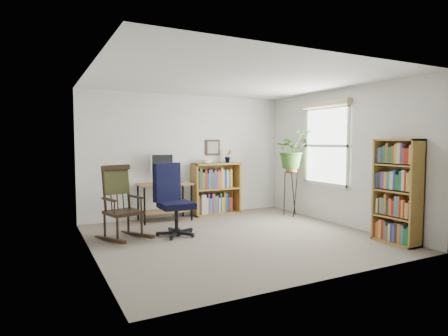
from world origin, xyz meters
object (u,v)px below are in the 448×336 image
office_chair (176,199)px  desk (165,202)px  rocking_chair (123,202)px  low_bookshelf (216,189)px  tall_bookshelf (397,191)px

office_chair → desk: bearing=61.0°
office_chair → rocking_chair: 0.81m
office_chair → low_bookshelf: bearing=24.9°
desk → tall_bookshelf: (2.50, -3.04, 0.41)m
rocking_chair → tall_bookshelf: tall_bookshelf is taller
rocking_chair → tall_bookshelf: bearing=-45.3°
desk → tall_bookshelf: size_ratio=0.64×
tall_bookshelf → office_chair: bearing=145.2°
rocking_chair → tall_bookshelf: size_ratio=0.75×
desk → low_bookshelf: bearing=6.1°
desk → office_chair: 1.21m
office_chair → low_bookshelf: office_chair is taller
rocking_chair → tall_bookshelf: 4.03m
office_chair → low_bookshelf: size_ratio=1.11×
low_bookshelf → rocking_chair: bearing=-151.3°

